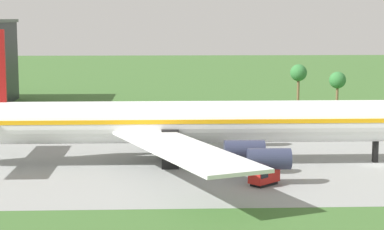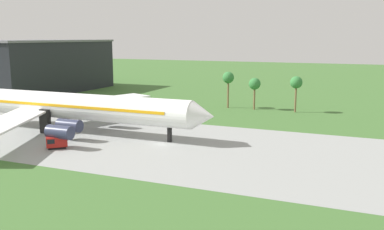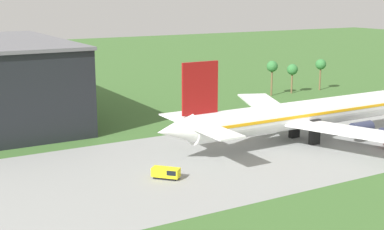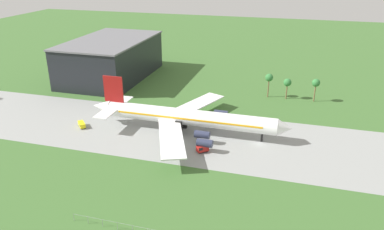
% 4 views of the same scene
% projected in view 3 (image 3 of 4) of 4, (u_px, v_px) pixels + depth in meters
% --- Properties ---
extents(jet_airliner, '(76.84, 62.37, 19.51)m').
position_uv_depth(jet_airliner, '(311.00, 113.00, 119.46)').
color(jet_airliner, white).
rests_on(jet_airliner, ground_plane).
extents(catering_van, '(4.84, 4.99, 2.00)m').
position_uv_depth(catering_van, '(167.00, 173.00, 95.01)').
color(catering_van, black).
rests_on(catering_van, ground_plane).
extents(palm_tree_row, '(63.11, 3.60, 11.36)m').
position_uv_depth(palm_tree_row, '(323.00, 66.00, 182.43)').
color(palm_tree_row, brown).
rests_on(palm_tree_row, ground_plane).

